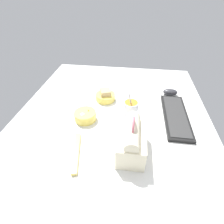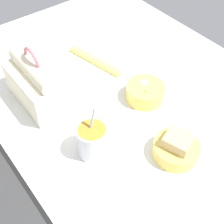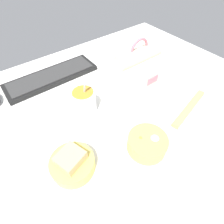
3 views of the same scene
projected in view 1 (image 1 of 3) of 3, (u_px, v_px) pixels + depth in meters
The scene contains 8 objects.
desk_surface at pixel (112, 120), 99.01cm from camera, with size 140.00×110.00×2.00cm.
keyboard at pixel (176, 116), 98.40cm from camera, with size 39.36×13.00×2.10cm.
lunch_bag at pixel (132, 140), 75.64cm from camera, with size 21.22×12.26×19.33cm.
soup_cup at pixel (131, 109), 97.41cm from camera, with size 8.20×8.20×15.29cm.
bento_bowl_sandwich at pixel (105, 96), 111.57cm from camera, with size 12.27×12.27×7.24cm.
bento_bowl_snacks at pixel (85, 116), 96.11cm from camera, with size 11.92×11.92×5.83cm.
computer_mouse at pixel (170, 92), 116.90cm from camera, with size 5.49×9.49×3.94cm.
chopstick_case at pixel (76, 152), 78.27cm from camera, with size 22.65×7.05×1.60cm.
Camera 1 is at (74.86, 10.23, 65.14)cm, focal length 28.00 mm.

